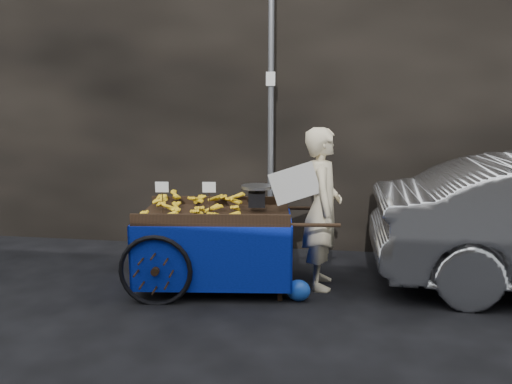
# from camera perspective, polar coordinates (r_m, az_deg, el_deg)

# --- Properties ---
(ground) EXTENTS (80.00, 80.00, 0.00)m
(ground) POSITION_cam_1_polar(r_m,az_deg,el_deg) (5.89, -2.88, -10.69)
(ground) COLOR black
(ground) RESTS_ON ground
(building_wall) EXTENTS (13.50, 2.00, 5.00)m
(building_wall) POSITION_cam_1_polar(r_m,az_deg,el_deg) (8.03, 3.55, 13.10)
(building_wall) COLOR black
(building_wall) RESTS_ON ground
(street_pole) EXTENTS (0.12, 0.10, 4.00)m
(street_pole) POSITION_cam_1_polar(r_m,az_deg,el_deg) (6.73, 1.71, 9.44)
(street_pole) COLOR slate
(street_pole) RESTS_ON ground
(banana_cart) EXTENTS (2.43, 1.35, 1.26)m
(banana_cart) POSITION_cam_1_polar(r_m,az_deg,el_deg) (5.70, -5.20, -3.22)
(banana_cart) COLOR black
(banana_cart) RESTS_ON ground
(vendor) EXTENTS (0.83, 0.69, 1.83)m
(vendor) POSITION_cam_1_polar(r_m,az_deg,el_deg) (5.69, 7.57, -1.88)
(vendor) COLOR beige
(vendor) RESTS_ON ground
(plastic_bag) EXTENTS (0.26, 0.21, 0.23)m
(plastic_bag) POSITION_cam_1_polar(r_m,az_deg,el_deg) (5.46, 4.87, -11.14)
(plastic_bag) COLOR blue
(plastic_bag) RESTS_ON ground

